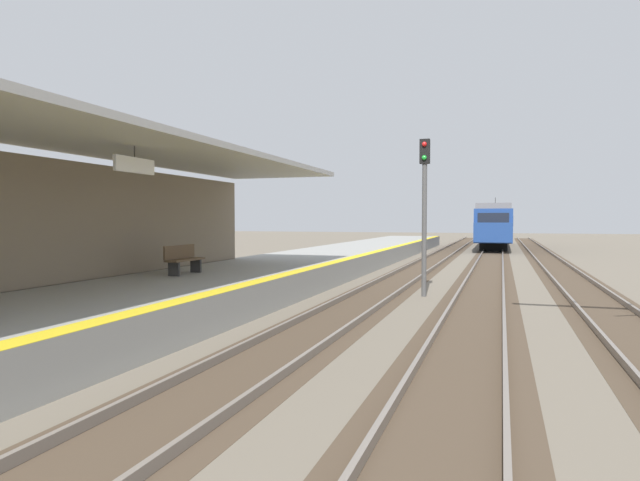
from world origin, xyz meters
TOP-DOWN VIEW (x-y plane):
  - station_platform at (-2.50, 16.00)m, footprint 5.00×80.00m
  - track_pair_nearest_platform at (1.90, 20.00)m, footprint 2.34×120.00m
  - track_pair_middle at (5.30, 20.00)m, footprint 2.34×120.00m
  - track_pair_far_side at (8.70, 20.00)m, footprint 2.34×120.00m
  - approaching_train at (5.30, 52.94)m, footprint 2.93×19.60m
  - rail_signal_post at (3.50, 18.48)m, footprint 0.32×0.34m
  - platform_bench at (-3.22, 14.60)m, footprint 0.45×1.60m

SIDE VIEW (x-z plane):
  - track_pair_nearest_platform at x=1.90m, z-range -0.03..0.13m
  - track_pair_middle at x=5.30m, z-range -0.03..0.13m
  - track_pair_far_side at x=8.70m, z-range -0.03..0.13m
  - station_platform at x=-2.50m, z-range 0.00..0.90m
  - platform_bench at x=-3.22m, z-range 0.93..1.81m
  - approaching_train at x=5.30m, z-range -0.20..4.56m
  - rail_signal_post at x=3.50m, z-range 0.59..5.79m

